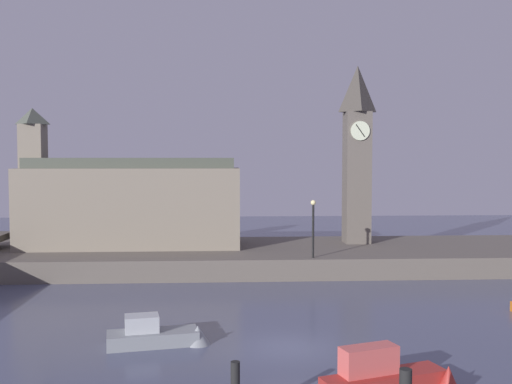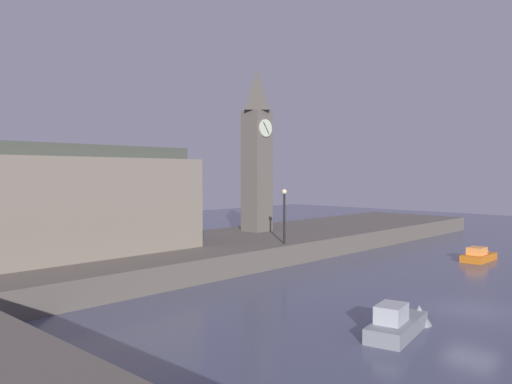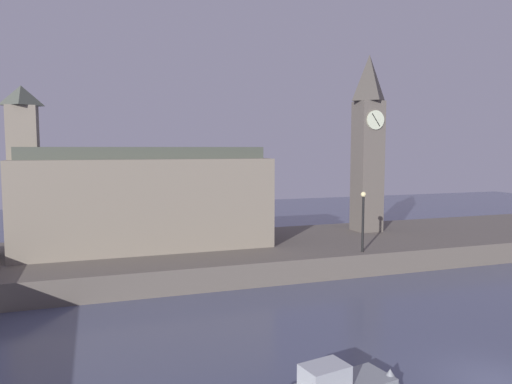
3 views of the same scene
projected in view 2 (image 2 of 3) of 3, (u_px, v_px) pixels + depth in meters
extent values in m
plane|color=#474C66|center=(471.00, 310.00, 25.24)|extent=(120.00, 120.00, 0.00)
cube|color=#5B544C|center=(203.00, 252.00, 38.93)|extent=(70.00, 12.00, 1.50)
cube|color=#5B544C|center=(257.00, 171.00, 45.90)|extent=(2.02, 2.02, 10.70)
cylinder|color=beige|center=(266.00, 128.00, 45.02)|extent=(1.54, 0.12, 1.54)
cube|color=black|center=(266.00, 128.00, 44.97)|extent=(0.76, 0.04, 1.03)
pyramid|color=#403A35|center=(257.00, 90.00, 45.62)|extent=(2.22, 2.22, 3.76)
cube|color=slate|center=(70.00, 207.00, 32.11)|extent=(16.89, 5.67, 6.17)
cube|color=#42473D|center=(69.00, 151.00, 31.98)|extent=(16.05, 3.40, 0.80)
cylinder|color=black|center=(284.00, 219.00, 37.72)|extent=(0.16, 0.16, 3.67)
sphere|color=#F2E099|center=(284.00, 192.00, 37.64)|extent=(0.36, 0.36, 0.36)
cube|color=gray|center=(397.00, 327.00, 21.40)|extent=(4.24, 2.20, 0.63)
cube|color=#A8ADB2|center=(391.00, 313.00, 21.02)|extent=(1.65, 1.29, 0.73)
cone|color=gray|center=(419.00, 317.00, 22.86)|extent=(1.55, 1.55, 1.01)
cube|color=orange|center=(479.00, 257.00, 39.29)|extent=(3.48, 1.58, 0.53)
cube|color=#FF9947|center=(477.00, 251.00, 38.97)|extent=(1.44, 1.10, 0.56)
cone|color=orange|center=(487.00, 254.00, 40.56)|extent=(1.42, 1.42, 0.87)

